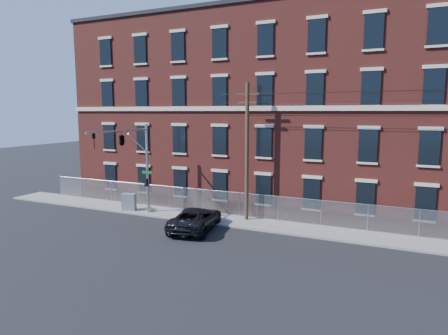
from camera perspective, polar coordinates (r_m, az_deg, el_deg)
name	(u,v)px	position (r m, az deg, el deg)	size (l,w,h in m)	color
ground	(185,239)	(25.65, -5.61, -10.28)	(140.00, 140.00, 0.00)	black
sidewalk	(392,240)	(27.22, 23.09, -9.68)	(65.00, 3.00, 0.12)	gray
mill_building	(401,111)	(34.95, 24.25, 7.52)	(55.30, 14.32, 16.30)	maroon
chain_link_fence	(393,220)	(28.20, 23.28, -6.97)	(59.06, 0.06, 1.85)	#A5A8AD
traffic_signal_mast	(128,149)	(29.66, -13.71, 2.68)	(0.90, 6.75, 7.00)	#9EA0A5
utility_pole_near	(247,150)	(28.67, 3.35, 2.62)	(1.80, 0.28, 10.00)	#483424
pickup_truck	(196,218)	(27.39, -4.13, -7.37)	(2.57, 5.58, 1.55)	black
utility_cabinet	(129,202)	(32.99, -13.60, -4.86)	(1.09, 0.55, 1.37)	slate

